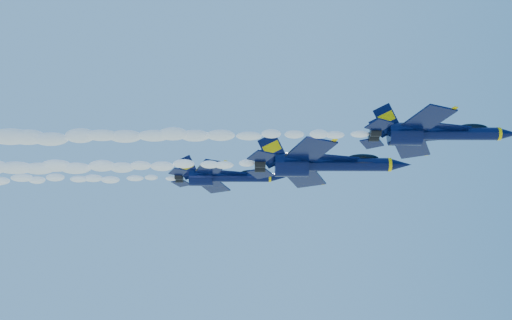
{
  "coord_description": "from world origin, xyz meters",
  "views": [
    {
      "loc": [
        0.01,
        -75.51,
        120.1
      ],
      "look_at": [
        0.35,
        -3.62,
        151.16
      ],
      "focal_mm": 45.0,
      "sensor_mm": 36.0,
      "label": 1
    }
  ],
  "objects": [
    {
      "name": "jet_lead",
      "position": [
        19.81,
        -12.57,
        150.52
      ],
      "size": [
        16.45,
        13.5,
        6.11
      ],
      "color": "black"
    },
    {
      "name": "smoke_trail_jet_second",
      "position": [
        -20.33,
        -4.23,
        149.97
      ],
      "size": [
        41.27,
        2.12,
        1.91
      ],
      "primitive_type": "ellipsoid",
      "color": "white"
    },
    {
      "name": "jet_third",
      "position": [
        -4.1,
        5.94,
        152.76
      ],
      "size": [
        15.12,
        12.4,
        5.62
      ],
      "color": "black"
    },
    {
      "name": "smoke_trail_jet_third",
      "position": [
        -31.2,
        5.94,
        152.37
      ],
      "size": [
        41.27,
        1.68,
        1.52
      ],
      "primitive_type": "ellipsoid",
      "color": "white"
    },
    {
      "name": "smoke_trail_jet_lead",
      "position": [
        -7.85,
        -12.57,
        150.12
      ],
      "size": [
        41.27,
        1.83,
        1.65
      ],
      "primitive_type": "ellipsoid",
      "color": "white"
    },
    {
      "name": "jet_second",
      "position": [
        8.43,
        -4.23,
        150.39
      ],
      "size": [
        19.01,
        15.59,
        7.06
      ],
      "color": "black"
    }
  ]
}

